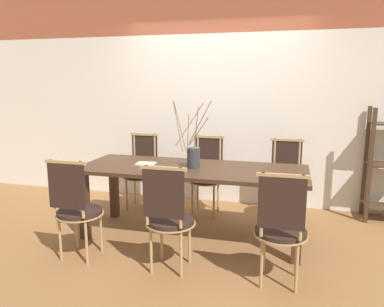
# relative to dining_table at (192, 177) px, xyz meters

# --- Properties ---
(ground_plane) EXTENTS (16.00, 16.00, 0.00)m
(ground_plane) POSITION_rel_dining_table_xyz_m (0.00, 0.00, -0.67)
(ground_plane) COLOR olive
(wall_rear) EXTENTS (12.00, 0.06, 3.20)m
(wall_rear) POSITION_rel_dining_table_xyz_m (0.00, 1.33, 0.93)
(wall_rear) COLOR silver
(wall_rear) RESTS_ON ground_plane
(dining_table) EXTENTS (2.41, 0.91, 0.78)m
(dining_table) POSITION_rel_dining_table_xyz_m (0.00, 0.00, 0.00)
(dining_table) COLOR #422B1C
(dining_table) RESTS_ON ground_plane
(chair_near_leftend) EXTENTS (0.45, 0.45, 0.99)m
(chair_near_leftend) POSITION_rel_dining_table_xyz_m (-0.91, -0.80, -0.15)
(chair_near_leftend) COLOR black
(chair_near_leftend) RESTS_ON ground_plane
(chair_near_left) EXTENTS (0.45, 0.45, 0.99)m
(chair_near_left) POSITION_rel_dining_table_xyz_m (-0.00, -0.80, -0.15)
(chair_near_left) COLOR black
(chair_near_left) RESTS_ON ground_plane
(chair_near_center) EXTENTS (0.45, 0.45, 0.99)m
(chair_near_center) POSITION_rel_dining_table_xyz_m (0.96, -0.80, -0.15)
(chair_near_center) COLOR black
(chair_near_center) RESTS_ON ground_plane
(chair_far_leftend) EXTENTS (0.45, 0.45, 0.99)m
(chair_far_leftend) POSITION_rel_dining_table_xyz_m (-0.91, 0.80, -0.15)
(chair_far_leftend) COLOR black
(chair_far_leftend) RESTS_ON ground_plane
(chair_far_left) EXTENTS (0.45, 0.45, 0.99)m
(chair_far_left) POSITION_rel_dining_table_xyz_m (-0.02, 0.80, -0.15)
(chair_far_left) COLOR black
(chair_far_left) RESTS_ON ground_plane
(chair_far_center) EXTENTS (0.45, 0.45, 0.99)m
(chair_far_center) POSITION_rel_dining_table_xyz_m (0.97, 0.80, -0.15)
(chair_far_center) COLOR black
(chair_far_center) RESTS_ON ground_plane
(vase_centerpiece) EXTENTS (0.41, 0.46, 0.70)m
(vase_centerpiece) POSITION_rel_dining_table_xyz_m (0.02, -0.01, 0.23)
(vase_centerpiece) COLOR #33383D
(vase_centerpiece) RESTS_ON dining_table
(book_stack) EXTENTS (0.21, 0.16, 0.02)m
(book_stack) POSITION_rel_dining_table_xyz_m (-0.53, 0.01, 0.11)
(book_stack) COLOR beige
(book_stack) RESTS_ON dining_table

